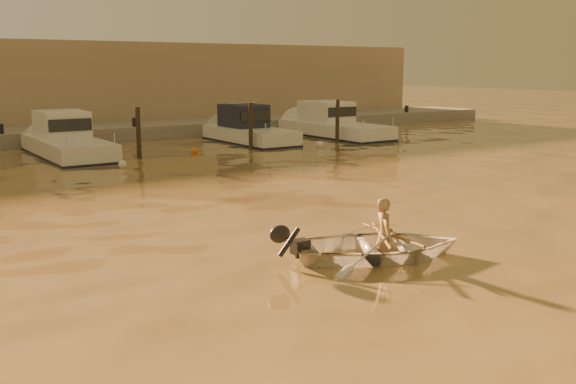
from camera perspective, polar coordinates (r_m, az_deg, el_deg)
ground_plane at (r=13.81m, az=8.96°, el=-3.63°), size 160.00×160.00×0.00m
dinghy at (r=12.00m, az=8.07°, el=-4.83°), size 3.78×3.32×0.65m
person at (r=11.98m, az=8.55°, el=-3.87°), size 0.52×0.61×1.42m
outboard_motor at (r=11.60m, az=1.01°, el=-4.90°), size 0.98×0.72×0.70m
oar_port at (r=12.03m, az=9.22°, el=-3.77°), size 0.48×2.07×0.13m
oar_starboard at (r=11.96m, az=8.32°, el=-3.83°), size 1.21×1.79×0.13m
moored_boat_2 at (r=26.79m, az=-19.04°, el=4.35°), size 2.15×7.24×1.75m
moored_boat_4 at (r=30.03m, az=-3.42°, el=5.59°), size 2.07×6.44×1.75m
moored_boat_5 at (r=32.84m, az=4.12°, el=6.05°), size 2.31×7.73×1.75m
piling_2 at (r=25.32m, az=-13.15°, el=4.93°), size 0.18×0.18×2.20m
piling_3 at (r=27.49m, az=-3.34°, el=5.66°), size 0.18×0.18×2.20m
piling_4 at (r=30.15m, az=4.41°, el=6.12°), size 0.18×0.18×2.20m
fender_c at (r=23.30m, az=-14.48°, el=2.38°), size 0.30×0.30×0.30m
fender_d at (r=26.54m, az=-8.31°, el=3.64°), size 0.30×0.30×0.30m
fender_e at (r=28.42m, az=2.86°, el=4.22°), size 0.30×0.30×0.30m
quay at (r=32.72m, az=-17.63°, el=4.71°), size 52.00×4.00×1.00m
waterfront_building at (r=37.88m, az=-20.24°, el=8.76°), size 46.00×7.00×4.80m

